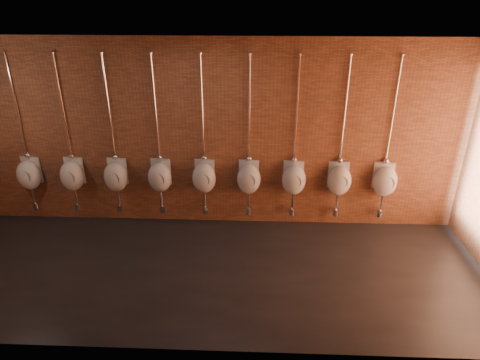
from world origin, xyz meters
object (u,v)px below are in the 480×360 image
object	(u,v)px
urinal_1	(72,175)
urinal_5	(249,178)
urinal_0	(29,174)
urinal_4	(204,177)
urinal_3	(160,176)
urinal_8	(385,180)
urinal_2	(116,176)
urinal_7	(339,180)
urinal_6	(294,179)

from	to	relation	value
urinal_1	urinal_5	bearing A→B (deg)	0.00
urinal_0	urinal_4	size ratio (longest dim) A/B	1.00
urinal_3	urinal_8	size ratio (longest dim) A/B	1.00
urinal_2	urinal_5	world-z (taller)	same
urinal_1	urinal_2	distance (m)	0.76
urinal_2	urinal_5	size ratio (longest dim) A/B	1.00
urinal_4	urinal_7	xyz separation A→B (m)	(2.27, 0.00, 0.00)
urinal_3	urinal_8	bearing A→B (deg)	0.00
urinal_1	urinal_2	world-z (taller)	same
urinal_1	urinal_7	world-z (taller)	same
urinal_6	urinal_1	bearing A→B (deg)	180.00
urinal_0	urinal_4	distance (m)	3.03
urinal_1	urinal_0	bearing A→B (deg)	180.00
urinal_3	urinal_4	distance (m)	0.76
urinal_5	urinal_1	bearing A→B (deg)	180.00
urinal_0	urinal_6	world-z (taller)	same
urinal_1	urinal_4	xyz separation A→B (m)	(2.27, 0.00, 0.00)
urinal_6	urinal_8	bearing A→B (deg)	0.00
urinal_0	urinal_1	xyz separation A→B (m)	(0.76, 0.00, 0.00)
urinal_7	urinal_8	distance (m)	0.76
urinal_3	urinal_5	bearing A→B (deg)	0.00
urinal_1	urinal_4	distance (m)	2.27
urinal_1	urinal_4	bearing A→B (deg)	0.00
urinal_6	urinal_8	xyz separation A→B (m)	(1.52, 0.00, 0.00)
urinal_7	urinal_8	xyz separation A→B (m)	(0.76, 0.00, 0.00)
urinal_1	urinal_3	size ratio (longest dim) A/B	1.00
urinal_2	urinal_5	bearing A→B (deg)	0.00
urinal_1	urinal_7	xyz separation A→B (m)	(4.55, 0.00, 0.00)
urinal_4	urinal_8	bearing A→B (deg)	0.00
urinal_5	urinal_2	bearing A→B (deg)	180.00
urinal_2	urinal_1	bearing A→B (deg)	180.00
urinal_3	urinal_6	size ratio (longest dim) A/B	1.00
urinal_5	urinal_8	xyz separation A→B (m)	(2.27, 0.00, 0.00)
urinal_0	urinal_7	distance (m)	5.31
urinal_0	urinal_8	distance (m)	6.07
urinal_7	urinal_0	bearing A→B (deg)	180.00
urinal_1	urinal_2	xyz separation A→B (m)	(0.76, 0.00, 0.00)
urinal_2	urinal_5	xyz separation A→B (m)	(2.27, 0.00, 0.00)
urinal_2	urinal_0	bearing A→B (deg)	180.00
urinal_2	urinal_5	distance (m)	2.27
urinal_4	urinal_7	world-z (taller)	same
urinal_0	urinal_3	bearing A→B (deg)	0.00
urinal_4	urinal_5	bearing A→B (deg)	0.00
urinal_1	urinal_3	world-z (taller)	same
urinal_3	urinal_4	bearing A→B (deg)	0.00
urinal_2	urinal_7	size ratio (longest dim) A/B	1.00
urinal_3	urinal_6	bearing A→B (deg)	0.00
urinal_1	urinal_6	size ratio (longest dim) A/B	1.00
urinal_1	urinal_5	size ratio (longest dim) A/B	1.00
urinal_2	urinal_6	bearing A→B (deg)	0.00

